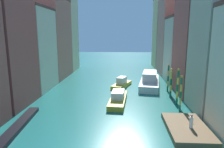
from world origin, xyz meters
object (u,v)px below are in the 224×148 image
(mooring_pole_1, at_px, (178,87))
(vaporetto_white, at_px, (150,81))
(gondola_black, at_px, (17,127))
(mooring_pole_0, at_px, (181,94))
(mooring_pole_3, at_px, (171,82))
(mooring_pole_2, at_px, (171,84))
(motorboat_1, at_px, (118,98))
(waterfront_dock, at_px, (187,128))
(person_on_dock, at_px, (191,122))
(mooring_pole_4, at_px, (168,77))
(motorboat_0, at_px, (122,83))

(mooring_pole_1, relative_size, vaporetto_white, 0.44)
(gondola_black, bearing_deg, mooring_pole_0, 18.36)
(vaporetto_white, bearing_deg, mooring_pole_3, -65.35)
(mooring_pole_2, distance_m, vaporetto_white, 7.68)
(mooring_pole_1, bearing_deg, motorboat_1, 176.75)
(mooring_pole_2, distance_m, gondola_black, 22.68)
(waterfront_dock, distance_m, mooring_pole_0, 5.97)
(person_on_dock, xyz_separation_m, mooring_pole_1, (0.72, 8.76, 1.42))
(mooring_pole_0, height_order, mooring_pole_4, mooring_pole_4)
(mooring_pole_0, xyz_separation_m, mooring_pole_4, (0.42, 9.89, 0.03))
(waterfront_dock, height_order, mooring_pole_4, mooring_pole_4)
(mooring_pole_4, bearing_deg, person_on_dock, -93.16)
(mooring_pole_3, xyz_separation_m, mooring_pole_4, (0.02, 2.35, 0.18))
(motorboat_0, bearing_deg, mooring_pole_1, -50.84)
(mooring_pole_3, bearing_deg, mooring_pole_4, 89.60)
(mooring_pole_2, xyz_separation_m, vaporetto_white, (-2.46, 7.18, -1.15))
(gondola_black, bearing_deg, mooring_pole_4, 40.10)
(gondola_black, height_order, motorboat_0, motorboat_0)
(motorboat_0, bearing_deg, waterfront_dock, -68.67)
(gondola_black, relative_size, motorboat_0, 1.66)
(mooring_pole_3, height_order, mooring_pole_4, mooring_pole_4)
(waterfront_dock, relative_size, gondola_black, 0.65)
(mooring_pole_0, bearing_deg, motorboat_0, 121.63)
(mooring_pole_0, relative_size, mooring_pole_4, 0.99)
(person_on_dock, bearing_deg, mooring_pole_0, 85.67)
(mooring_pole_1, distance_m, motorboat_0, 12.91)
(motorboat_1, bearing_deg, mooring_pole_1, -3.25)
(gondola_black, height_order, motorboat_1, motorboat_1)
(mooring_pole_4, xyz_separation_m, motorboat_1, (-8.62, -6.65, -1.86))
(motorboat_1, bearing_deg, gondola_black, -138.03)
(mooring_pole_0, relative_size, mooring_pole_3, 1.07)
(mooring_pole_1, xyz_separation_m, mooring_pole_2, (-0.13, 3.56, -0.46))
(mooring_pole_4, xyz_separation_m, motorboat_0, (-8.21, 2.75, -1.85))
(gondola_black, xyz_separation_m, motorboat_0, (10.90, 18.84, 0.40))
(vaporetto_white, bearing_deg, mooring_pole_0, -80.21)
(vaporetto_white, bearing_deg, waterfront_dock, -85.09)
(person_on_dock, xyz_separation_m, gondola_black, (-18.23, -0.19, -1.03))
(mooring_pole_2, height_order, mooring_pole_4, mooring_pole_4)
(person_on_dock, height_order, mooring_pole_1, mooring_pole_1)
(mooring_pole_4, bearing_deg, gondola_black, -139.90)
(mooring_pole_2, xyz_separation_m, gondola_black, (-18.82, -12.51, -1.99))
(mooring_pole_4, relative_size, vaporetto_white, 0.41)
(person_on_dock, height_order, mooring_pole_3, mooring_pole_3)
(mooring_pole_1, relative_size, mooring_pole_3, 1.17)
(mooring_pole_0, distance_m, motorboat_0, 14.95)
(mooring_pole_3, height_order, vaporetto_white, mooring_pole_3)
(person_on_dock, distance_m, mooring_pole_1, 8.91)
(person_on_dock, distance_m, mooring_pole_3, 13.61)
(mooring_pole_1, bearing_deg, person_on_dock, -94.72)
(mooring_pole_0, relative_size, motorboat_1, 0.60)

